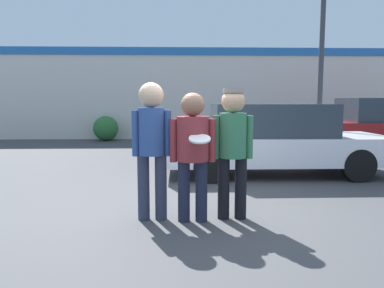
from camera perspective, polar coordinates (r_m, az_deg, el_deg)
The scene contains 8 objects.
ground_plane at distance 5.14m, azimuth 1.91°, elevation -10.54°, with size 56.00×56.00×0.00m, color #3F3F42.
storefront_building at distance 14.85m, azimuth -0.74°, elevation 7.78°, with size 24.00×0.22×3.55m.
person_left at distance 4.71m, azimuth -6.17°, elevation 0.76°, with size 0.49×0.32×1.74m.
person_middle_with_frisbee at distance 4.62m, azimuth 0.11°, elevation -0.21°, with size 0.57×0.60×1.61m.
person_right at distance 4.76m, azimuth 6.23°, elevation 0.40°, with size 0.51×0.34×1.67m.
parked_car_near at distance 7.88m, azimuth 12.21°, elevation 0.69°, with size 4.50×1.82×1.45m.
street_lamp at distance 9.96m, azimuth 20.35°, elevation 19.09°, with size 1.10×0.35×6.17m.
shrub at distance 14.49m, azimuth -13.00°, elevation 2.33°, with size 0.93×0.93×0.93m.
Camera 1 is at (-0.35, -4.90, 1.52)m, focal length 35.00 mm.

